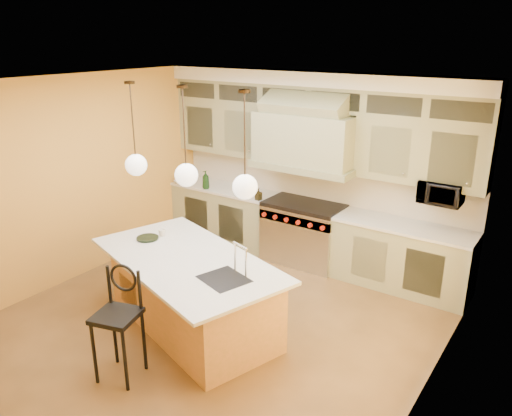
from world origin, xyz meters
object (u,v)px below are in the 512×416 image
Objects in this scene: kitchen_island at (192,291)px; range at (304,232)px; counter_stool at (118,316)px; microwave at (441,192)px.

range is at bearing 103.23° from kitchen_island.
kitchen_island is 2.32× the size of counter_stool.
counter_stool reaches higher than range.
range is 0.43× the size of kitchen_island.
counter_stool is at bearing -120.52° from microwave.
microwave is at bearing 67.23° from kitchen_island.
counter_stool is (-0.18, -3.51, 0.21)m from range.
microwave reaches higher than kitchen_island.
microwave is (2.13, 3.62, 0.76)m from counter_stool.
range is at bearing 71.26° from counter_stool.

